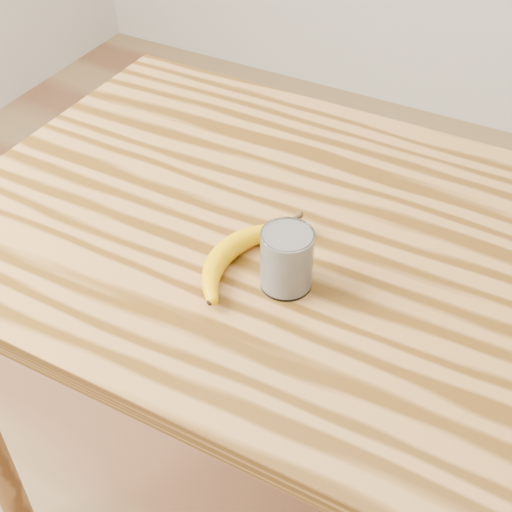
% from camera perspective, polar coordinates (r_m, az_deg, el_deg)
% --- Properties ---
extents(table, '(1.20, 0.80, 0.90)m').
position_cam_1_polar(table, '(1.23, 4.15, -3.03)').
color(table, '#AA7237').
rests_on(table, ground).
extents(smoothie_glass, '(0.08, 0.08, 0.10)m').
position_cam_1_polar(smoothie_glass, '(1.03, 2.47, -0.26)').
color(smoothie_glass, white).
rests_on(smoothie_glass, table).
extents(banana, '(0.15, 0.30, 0.04)m').
position_cam_1_polar(banana, '(1.09, -2.33, 0.51)').
color(banana, '#E5A200').
rests_on(banana, table).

